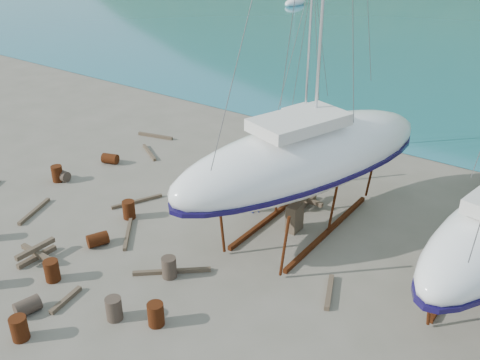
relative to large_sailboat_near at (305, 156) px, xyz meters
The scene contains 33 objects.
ground 6.49m from the large_sailboat_near, 125.54° to the right, with size 600.00×600.00×0.00m, color #615C4C.
moored_boat_left 64.76m from the large_sailboat_near, 120.89° to the left, with size 2.00×5.00×6.05m.
large_sailboat_near is the anchor object (origin of this frame).
small_sailboat_shore 8.30m from the large_sailboat_near, 120.38° to the left, with size 3.71×6.66×10.18m.
worker 3.52m from the large_sailboat_near, behind, with size 0.58×0.38×1.59m, color navy.
drum_1 12.47m from the large_sailboat_near, 113.79° to the right, with size 0.58×0.58×0.88m, color #2D2823.
drum_2 12.60m from the large_sailboat_near, behind, with size 0.58×0.58×0.88m, color #5B2B0F.
drum_3 12.96m from the large_sailboat_near, 108.16° to the right, with size 0.58×0.58×0.88m, color #5B2B0F.
drum_4 8.15m from the large_sailboat_near, 98.62° to the left, with size 0.58×0.58×0.88m, color #5B2B0F.
drum_5 10.13m from the large_sailboat_near, 102.60° to the right, with size 0.58×0.58×0.88m, color #2D2823.
drum_7 9.31m from the large_sailboat_near, 94.68° to the right, with size 0.58×0.58×0.88m, color #5B2B0F.
drum_8 13.62m from the large_sailboat_near, 163.40° to the right, with size 0.58×0.58×0.88m, color #5B2B0F.
drum_9 5.91m from the large_sailboat_near, 161.17° to the left, with size 0.58×0.58×0.88m, color #2D2823.
drum_10 11.36m from the large_sailboat_near, 121.62° to the right, with size 0.58×0.58×0.88m, color #5B2B0F.
drum_11 4.61m from the large_sailboat_near, 166.71° to the left, with size 0.58×0.58×0.88m, color #2D2823.
drum_12 9.64m from the large_sailboat_near, 133.04° to the right, with size 0.58×0.58×0.88m, color #5B2B0F.
drum_14 8.57m from the large_sailboat_near, 148.06° to the right, with size 0.58×0.58×0.88m, color #5B2B0F.
drum_15 13.53m from the large_sailboat_near, 164.04° to the right, with size 0.58×0.58×0.88m, color #2D2823.
drum_17 7.49m from the large_sailboat_near, 108.69° to the right, with size 0.58×0.58×0.88m, color #2D2823.
timber_1 6.07m from the large_sailboat_near, 48.07° to the right, with size 0.19×1.99×0.19m, color brown.
timber_2 13.81m from the large_sailboat_near, 163.75° to the left, with size 0.19×2.42×0.19m, color brown.
timber_3 8.55m from the large_sailboat_near, 138.76° to the right, with size 0.15×3.00×0.15m, color brown.
timber_4 7.60m from the large_sailboat_near, 168.46° to the left, with size 0.17×1.93×0.17m, color brown.
timber_5 7.48m from the large_sailboat_near, 109.99° to the right, with size 0.16×3.10×0.16m, color brown.
timber_6 6.10m from the large_sailboat_near, 129.38° to the left, with size 0.19×2.14×0.19m, color brown.
timber_7 11.27m from the large_sailboat_near, 113.34° to the right, with size 0.17×1.58×0.17m, color brown.
timber_8 5.79m from the large_sailboat_near, behind, with size 0.19×2.16×0.19m, color brown.
timber_9 9.97m from the large_sailboat_near, 134.87° to the left, with size 0.15×2.31×0.15m, color brown.
timber_11 8.82m from the large_sailboat_near, 158.29° to the right, with size 0.15×2.60×0.15m, color brown.
timber_12 13.14m from the large_sailboat_near, 148.74° to the right, with size 0.17×2.47×0.17m, color brown.
timber_17 11.95m from the large_sailboat_near, behind, with size 0.16×2.39×0.16m, color brown.
timber_pile_fore 11.99m from the large_sailboat_near, 130.24° to the right, with size 1.80×1.80×0.60m.
timber_pile_aft 3.59m from the large_sailboat_near, 112.79° to the left, with size 1.80×1.80×0.60m.
Camera 1 is at (13.29, -14.26, 12.89)m, focal length 40.00 mm.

